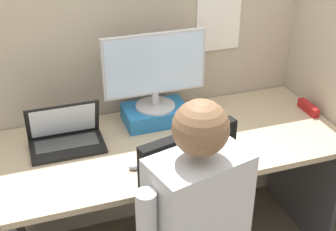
{
  "coord_description": "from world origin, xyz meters",
  "views": [
    {
      "loc": [
        -0.67,
        -1.48,
        1.99
      ],
      "look_at": [
        -0.1,
        0.18,
        1.01
      ],
      "focal_mm": 50.0,
      "sensor_mm": 36.0,
      "label": 1
    }
  ],
  "objects_px": {
    "stapler": "(308,108)",
    "carrot_toy": "(218,153)",
    "paper_box": "(155,114)",
    "laptop": "(66,138)",
    "monitor": "(155,69)"
  },
  "relations": [
    {
      "from": "stapler",
      "to": "carrot_toy",
      "type": "distance_m",
      "value": 0.7
    },
    {
      "from": "paper_box",
      "to": "laptop",
      "type": "bearing_deg",
      "value": -169.06
    },
    {
      "from": "monitor",
      "to": "laptop",
      "type": "height_order",
      "value": "monitor"
    },
    {
      "from": "paper_box",
      "to": "carrot_toy",
      "type": "relative_size",
      "value": 2.82
    },
    {
      "from": "paper_box",
      "to": "stapler",
      "type": "xyz_separation_m",
      "value": [
        0.82,
        -0.17,
        -0.02
      ]
    },
    {
      "from": "monitor",
      "to": "stapler",
      "type": "distance_m",
      "value": 0.88
    },
    {
      "from": "laptop",
      "to": "monitor",
      "type": "bearing_deg",
      "value": 11.25
    },
    {
      "from": "monitor",
      "to": "carrot_toy",
      "type": "relative_size",
      "value": 4.54
    },
    {
      "from": "laptop",
      "to": "carrot_toy",
      "type": "distance_m",
      "value": 0.73
    },
    {
      "from": "paper_box",
      "to": "carrot_toy",
      "type": "height_order",
      "value": "paper_box"
    },
    {
      "from": "paper_box",
      "to": "monitor",
      "type": "relative_size",
      "value": 0.62
    },
    {
      "from": "stapler",
      "to": "carrot_toy",
      "type": "relative_size",
      "value": 1.35
    },
    {
      "from": "monitor",
      "to": "stapler",
      "type": "height_order",
      "value": "monitor"
    },
    {
      "from": "paper_box",
      "to": "stapler",
      "type": "height_order",
      "value": "paper_box"
    },
    {
      "from": "paper_box",
      "to": "carrot_toy",
      "type": "bearing_deg",
      "value": -67.8
    }
  ]
}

